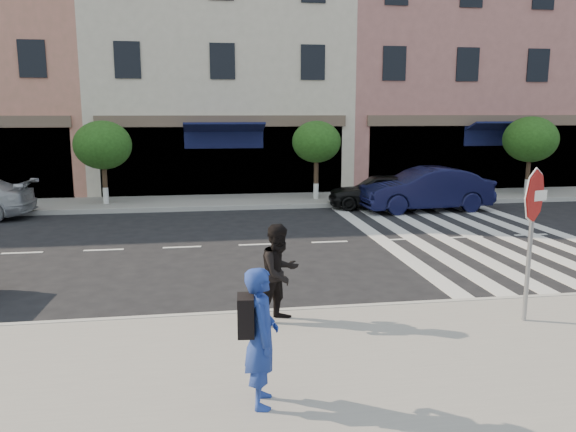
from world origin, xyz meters
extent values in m
plane|color=black|center=(0.00, 0.00, 0.00)|extent=(120.00, 120.00, 0.00)
cube|color=gray|center=(0.00, -3.75, 0.07)|extent=(60.00, 4.50, 0.15)
cube|color=gray|center=(0.00, 11.00, 0.07)|extent=(60.00, 3.00, 0.15)
cube|color=beige|center=(-0.50, 17.00, 5.50)|extent=(11.00, 9.00, 11.00)
cube|color=tan|center=(11.50, 17.00, 6.50)|extent=(13.00, 9.00, 13.00)
cylinder|color=#473323|center=(-5.00, 10.80, 0.95)|extent=(0.18, 0.18, 1.60)
cylinder|color=silver|center=(-5.00, 10.80, 0.45)|extent=(0.20, 0.20, 0.60)
ellipsoid|color=#1F4413|center=(-5.00, 10.80, 2.32)|extent=(2.10, 2.10, 1.79)
cylinder|color=#473323|center=(3.00, 10.80, 1.00)|extent=(0.18, 0.18, 1.71)
cylinder|color=silver|center=(3.00, 10.80, 0.45)|extent=(0.20, 0.20, 0.60)
ellipsoid|color=#1F4413|center=(3.00, 10.80, 2.38)|extent=(1.90, 1.90, 1.62)
cylinder|color=#473323|center=(12.00, 10.80, 0.98)|extent=(0.18, 0.18, 1.65)
cylinder|color=silver|center=(12.00, 10.80, 0.45)|extent=(0.20, 0.20, 0.60)
ellipsoid|color=#1F4413|center=(12.00, 10.80, 2.41)|extent=(2.20, 2.20, 1.87)
cylinder|color=gray|center=(3.77, -2.60, 1.30)|extent=(0.09, 0.09, 2.29)
cylinder|color=white|center=(3.77, -2.61, 2.23)|extent=(0.86, 0.29, 0.90)
cylinder|color=#9E1411|center=(3.77, -2.63, 2.23)|extent=(0.80, 0.29, 0.83)
cube|color=white|center=(3.77, -2.66, 2.23)|extent=(0.45, 0.16, 0.17)
imported|color=navy|center=(-0.79, -4.61, 0.98)|extent=(0.44, 0.63, 1.66)
imported|color=black|center=(-0.22, -2.00, 0.96)|extent=(1.00, 0.96, 1.63)
imported|color=black|center=(5.06, 9.10, 0.65)|extent=(3.97, 2.02, 1.29)
imported|color=black|center=(6.50, 8.34, 0.78)|extent=(4.83, 1.92, 1.56)
camera|label=1|loc=(-1.42, -10.69, 3.55)|focal=35.00mm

